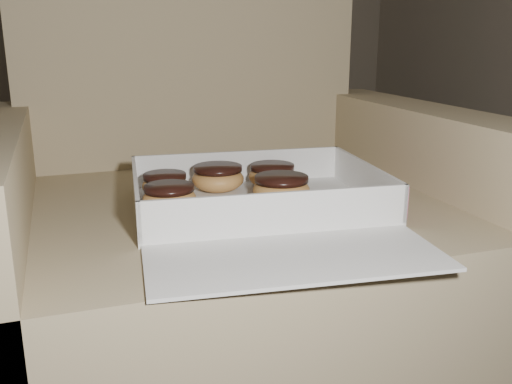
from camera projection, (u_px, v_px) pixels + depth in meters
name	position (u px, v px, depth m)	size (l,w,h in m)	color
armchair	(226.00, 252.00, 1.12)	(0.93, 0.79, 0.97)	tan
bakery_box	(264.00, 207.00, 0.92)	(0.45, 0.51, 0.07)	silver
donut_a	(169.00, 197.00, 0.92)	(0.09, 0.09, 0.04)	#DD9F4D
donut_b	(218.00, 177.00, 1.03)	(0.09, 0.09, 0.05)	#DD9F4D
donut_c	(165.00, 184.00, 1.00)	(0.08, 0.08, 0.04)	#DD9F4D
donut_d	(281.00, 189.00, 0.96)	(0.10, 0.10, 0.05)	#DD9F4D
donut_e	(272.00, 175.00, 1.06)	(0.09, 0.09, 0.04)	#DD9F4D
crumb_a	(362.00, 207.00, 0.94)	(0.01, 0.01, 0.00)	black
crumb_b	(248.00, 210.00, 0.92)	(0.01, 0.01, 0.00)	black
crumb_c	(291.00, 222.00, 0.87)	(0.01, 0.01, 0.00)	black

